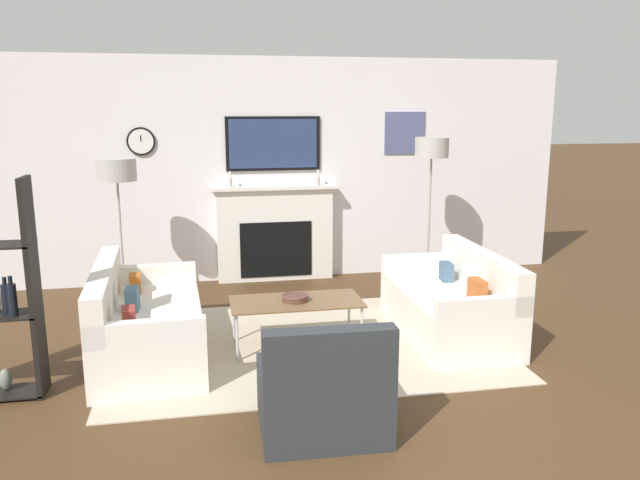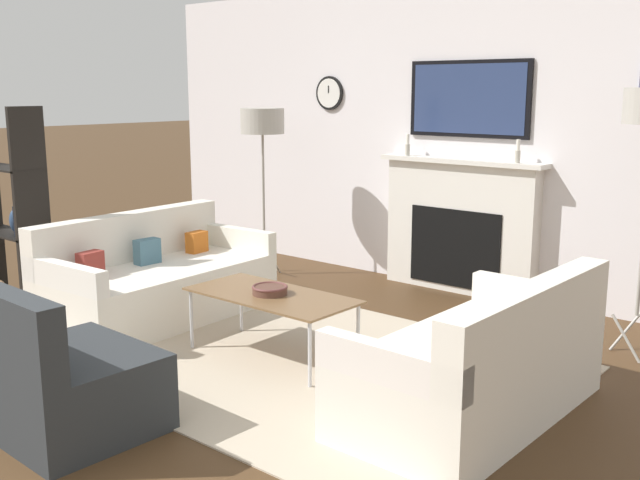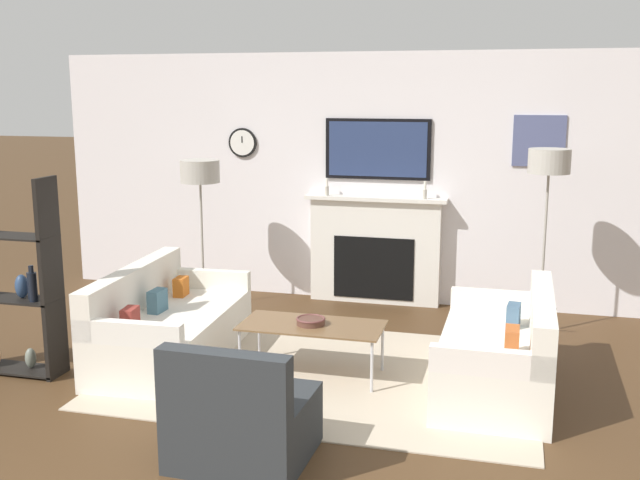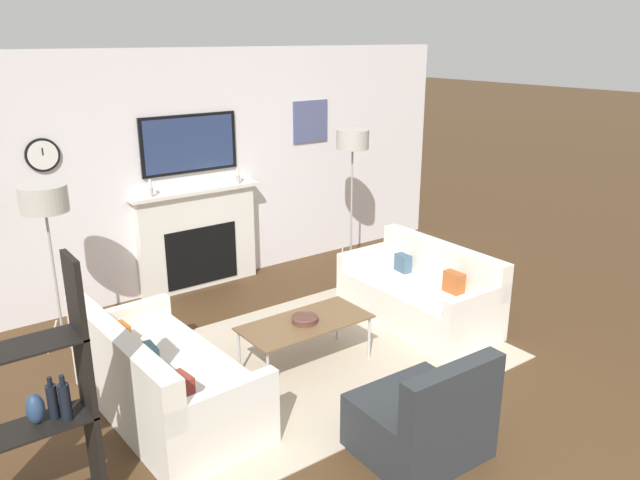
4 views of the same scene
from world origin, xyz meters
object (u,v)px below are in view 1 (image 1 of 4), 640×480
object	(u,v)px
armchair	(323,394)
coffee_table	(296,304)
couch_right	(452,305)
decorative_bowl	(295,297)
couch_left	(144,325)
floor_lamp_right	(432,150)
floor_lamp_left	(117,172)

from	to	relation	value
armchair	coffee_table	xyz separation A→B (m)	(0.05, 1.49, 0.14)
couch_right	armchair	world-z (taller)	armchair
couch_right	decorative_bowl	size ratio (longest dim) A/B	6.91
coffee_table	decorative_bowl	size ratio (longest dim) A/B	4.85
couch_left	couch_right	xyz separation A→B (m)	(2.81, 0.00, 0.00)
couch_right	decorative_bowl	distance (m)	1.52
coffee_table	decorative_bowl	xyz separation A→B (m)	(-0.01, -0.00, 0.06)
armchair	decorative_bowl	world-z (taller)	armchair
armchair	couch_left	bearing A→B (deg)	129.12
couch_left	coffee_table	world-z (taller)	couch_left
couch_right	floor_lamp_right	distance (m)	2.08
couch_left	decorative_bowl	bearing A→B (deg)	-2.87
floor_lamp_right	decorative_bowl	bearing A→B (deg)	-138.72
couch_right	coffee_table	xyz separation A→B (m)	(-1.49, -0.06, 0.13)
armchair	decorative_bowl	bearing A→B (deg)	88.37
couch_left	floor_lamp_left	bearing A→B (deg)	102.14
couch_right	armchair	distance (m)	2.19
couch_right	floor_lamp_right	world-z (taller)	floor_lamp_right
couch_right	floor_lamp_left	distance (m)	3.69
couch_left	floor_lamp_left	distance (m)	1.97
decorative_bowl	floor_lamp_right	bearing A→B (deg)	41.28
couch_right	floor_lamp_right	xyz separation A→B (m)	(0.34, 1.55, 1.34)
coffee_table	decorative_bowl	world-z (taller)	decorative_bowl
armchair	floor_lamp_right	size ratio (longest dim) A/B	0.48
floor_lamp_left	floor_lamp_right	xyz separation A→B (m)	(3.48, -0.00, 0.18)
couch_left	armchair	distance (m)	2.00
floor_lamp_left	floor_lamp_right	distance (m)	3.48
floor_lamp_right	armchair	bearing A→B (deg)	-121.23
floor_lamp_left	couch_left	bearing A→B (deg)	-77.86
couch_left	floor_lamp_left	xyz separation A→B (m)	(-0.33, 1.55, 1.16)
couch_left	floor_lamp_right	world-z (taller)	floor_lamp_right
couch_left	armchair	size ratio (longest dim) A/B	2.14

